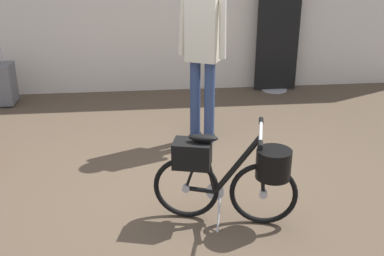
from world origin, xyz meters
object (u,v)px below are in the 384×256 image
at_px(floor_banner_stand, 278,36).
at_px(folding_bike_foreground, 231,173).
at_px(visitor_near_wall, 203,43).
at_px(rolling_suitcase, 7,83).

relative_size(floor_banner_stand, folding_bike_foreground, 1.64).
bearing_deg(visitor_near_wall, floor_banner_stand, 52.90).
relative_size(folding_bike_foreground, rolling_suitcase, 1.30).
xyz_separation_m(folding_bike_foreground, rolling_suitcase, (-2.41, 3.04, -0.13)).
bearing_deg(floor_banner_stand, folding_bike_foreground, -111.22).
xyz_separation_m(floor_banner_stand, visitor_near_wall, (-1.28, -1.69, 0.28)).
relative_size(floor_banner_stand, visitor_near_wall, 0.96).
relative_size(folding_bike_foreground, visitor_near_wall, 0.59).
distance_m(folding_bike_foreground, visitor_near_wall, 1.69).
bearing_deg(visitor_near_wall, folding_bike_foreground, -89.34).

